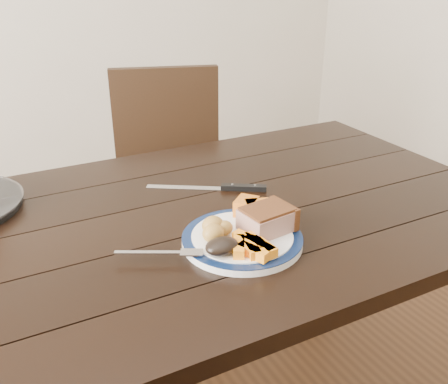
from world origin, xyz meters
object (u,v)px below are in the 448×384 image
dining_table (192,248)px  carving_knife (229,188)px  pork_slice (267,220)px  dinner_plate (242,240)px  chair_far (170,176)px  fork (166,253)px

dining_table → carving_knife: size_ratio=5.73×
dining_table → carving_knife: 0.20m
pork_slice → carving_knife: size_ratio=0.37×
dining_table → pork_slice: size_ratio=15.32×
dinner_plate → chair_far: bearing=77.6°
chair_far → dining_table: bearing=90.3°
pork_slice → carving_knife: 0.27m
dining_table → chair_far: bearing=71.8°
dinner_plate → pork_slice: pork_slice is taller
fork → pork_slice: bearing=24.7°
dinner_plate → pork_slice: (0.06, -0.00, 0.04)m
dinner_plate → pork_slice: size_ratio=2.47×
dinner_plate → carving_knife: dinner_plate is taller
carving_knife → dinner_plate: bearing=-80.1°
dinner_plate → fork: bearing=176.8°
chair_far → fork: bearing=86.0°
dinner_plate → carving_knife: size_ratio=0.92×
dinner_plate → fork: 0.17m
chair_far → fork: 1.00m
dining_table → fork: 0.24m
dining_table → dinner_plate: (0.04, -0.17, 0.10)m
fork → carving_knife: fork is taller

